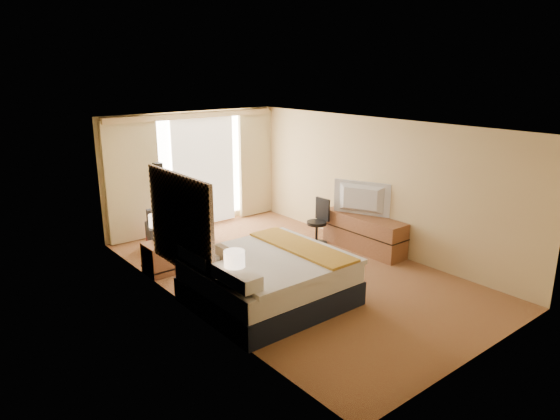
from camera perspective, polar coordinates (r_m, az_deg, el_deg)
floor at (r=8.94m, az=1.55°, el=-7.12°), size 4.20×7.00×0.02m
ceiling at (r=8.28m, az=1.68°, el=9.68°), size 4.20×7.00×0.02m
wall_back at (r=11.34m, az=-9.97°, el=4.51°), size 4.20×0.02×2.60m
wall_front at (r=6.41m, az=22.45°, el=-5.43°), size 4.20×0.02×2.60m
wall_left at (r=7.38m, az=-10.90°, el=-1.71°), size 0.02×7.00×2.60m
wall_right at (r=9.97m, az=10.85°, el=2.90°), size 0.02×7.00×2.60m
headboard at (r=7.58m, az=-11.34°, el=-1.43°), size 0.06×1.85×1.50m
nightstand_left at (r=7.04m, az=-4.63°, el=-11.39°), size 0.45×0.52×0.55m
nightstand_right at (r=9.05m, az=-13.65°, el=-5.43°), size 0.45×0.52×0.55m
media_dresser at (r=10.03m, az=9.56°, el=-2.61°), size 0.50×1.80×0.70m
window at (r=11.43m, az=-8.80°, el=4.75°), size 2.30×0.02×2.30m
curtains at (r=11.22m, az=-9.72°, el=4.96°), size 4.12×0.19×2.56m
bed at (r=7.71m, az=-1.34°, el=-7.85°), size 2.20×2.01×1.07m
loveseat at (r=10.31m, az=-11.47°, el=-2.74°), size 1.37×0.97×0.77m
floor_lamp at (r=10.25m, az=-13.66°, el=2.52°), size 0.22×0.22×1.70m
desk_chair at (r=10.25m, az=4.41°, el=-1.59°), size 0.46×0.46×0.95m
lamp_left at (r=6.74m, az=-5.23°, el=-5.77°), size 0.29×0.29×0.60m
lamp_right at (r=8.85m, az=-13.98°, el=-1.26°), size 0.25×0.25×0.53m
tissue_box at (r=6.99m, az=-4.04°, el=-8.63°), size 0.14×0.14×0.10m
telephone at (r=9.08m, az=-13.63°, el=-3.25°), size 0.20×0.16×0.07m
television at (r=9.86m, az=9.13°, el=1.23°), size 0.60×1.12×0.66m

